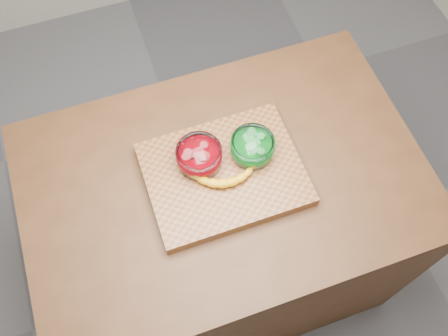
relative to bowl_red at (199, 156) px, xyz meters
name	(u,v)px	position (x,y,z in m)	size (l,w,h in m)	color
ground	(224,265)	(0.06, -0.05, -0.97)	(3.50, 3.50, 0.00)	#59595D
counter	(224,230)	(0.06, -0.05, -0.52)	(1.20, 0.80, 0.90)	#482A15
cutting_board	(224,174)	(0.06, -0.05, -0.05)	(0.45, 0.35, 0.04)	brown
bowl_red	(199,156)	(0.00, 0.00, 0.00)	(0.13, 0.13, 0.06)	white
bowl_green	(252,147)	(0.15, -0.02, 0.00)	(0.13, 0.13, 0.06)	white
banana	(223,172)	(0.05, -0.06, -0.02)	(0.23, 0.13, 0.03)	gold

